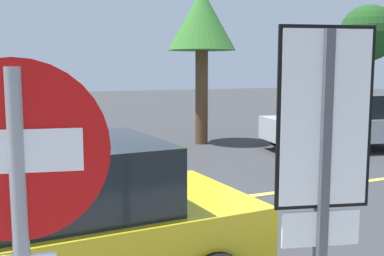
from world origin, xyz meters
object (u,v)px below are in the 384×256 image
(stop_sign, at_px, (21,236))
(car_silver_approaching, at_px, (342,123))
(speed_limit_sign, at_px, (323,166))
(tree_centre_verge, at_px, (368,35))
(car_yellow_far_lane, at_px, (33,228))
(tree_left_verge, at_px, (202,24))

(stop_sign, relative_size, car_silver_approaching, 0.54)
(stop_sign, relative_size, speed_limit_sign, 0.93)
(stop_sign, height_order, tree_centre_verge, tree_centre_verge)
(car_silver_approaching, xyz_separation_m, tree_centre_verge, (4.51, 3.79, 2.79))
(speed_limit_sign, bearing_deg, car_yellow_far_lane, 118.48)
(stop_sign, bearing_deg, car_silver_approaching, 41.94)
(tree_left_verge, xyz_separation_m, tree_centre_verge, (7.59, 1.09, -0.04))
(car_silver_approaching, bearing_deg, speed_limit_sign, -132.51)
(stop_sign, bearing_deg, tree_left_verge, 61.41)
(car_yellow_far_lane, bearing_deg, tree_centre_verge, 35.36)
(stop_sign, distance_m, tree_centre_verge, 17.99)
(car_yellow_far_lane, height_order, tree_left_verge, tree_left_verge)
(stop_sign, bearing_deg, car_yellow_far_lane, 84.67)
(stop_sign, distance_m, car_silver_approaching, 12.02)
(tree_left_verge, bearing_deg, stop_sign, -118.59)
(speed_limit_sign, bearing_deg, tree_left_verge, 68.25)
(speed_limit_sign, relative_size, car_silver_approaching, 0.58)
(stop_sign, distance_m, car_yellow_far_lane, 2.57)
(stop_sign, height_order, car_silver_approaching, stop_sign)
(speed_limit_sign, bearing_deg, tree_centre_verge, 44.87)
(speed_limit_sign, relative_size, car_yellow_far_lane, 0.56)
(tree_centre_verge, bearing_deg, car_yellow_far_lane, -144.64)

